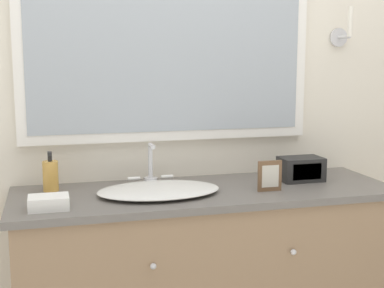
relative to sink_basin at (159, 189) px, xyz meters
name	(u,v)px	position (x,y,z in m)	size (l,w,h in m)	color
wall_back	(188,88)	(0.21, 0.32, 0.40)	(8.00, 0.18, 2.55)	silver
vanity_counter	(206,284)	(0.21, 0.02, -0.45)	(1.64, 0.55, 0.86)	#937556
sink_basin	(159,189)	(0.00, 0.00, 0.00)	(0.51, 0.38, 0.19)	white
soap_bottle	(51,175)	(-0.43, 0.17, 0.05)	(0.07, 0.07, 0.17)	gold
appliance_box	(301,169)	(0.68, 0.07, 0.04)	(0.19, 0.13, 0.11)	black
picture_frame	(270,176)	(0.46, -0.08, 0.05)	(0.10, 0.01, 0.13)	brown
hand_towel_near_sink	(49,203)	(-0.44, -0.12, 0.01)	(0.15, 0.11, 0.05)	white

